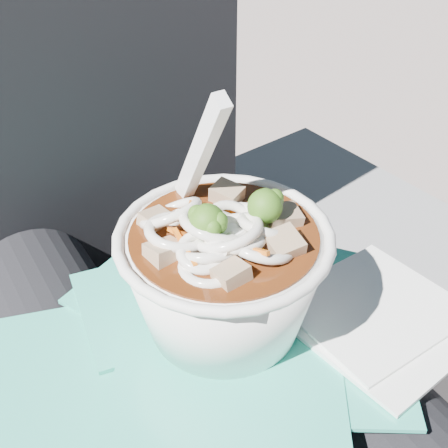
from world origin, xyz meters
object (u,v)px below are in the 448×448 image
person_body (161,307)px  plastic_bag (212,333)px  lap (206,390)px  udon_bowl (224,269)px

person_body → plastic_bag: size_ratio=2.32×
lap → person_body: 0.10m
lap → udon_bowl: bearing=-5.6°
udon_bowl → person_body: bearing=100.5°
lap → plastic_bag: (0.01, -0.00, 0.07)m
lap → udon_bowl: size_ratio=2.29×
udon_bowl → plastic_bag: bearing=-176.9°
person_body → udon_bowl: size_ratio=4.71×
person_body → udon_bowl: person_body is taller
lap → person_body: size_ratio=0.49×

